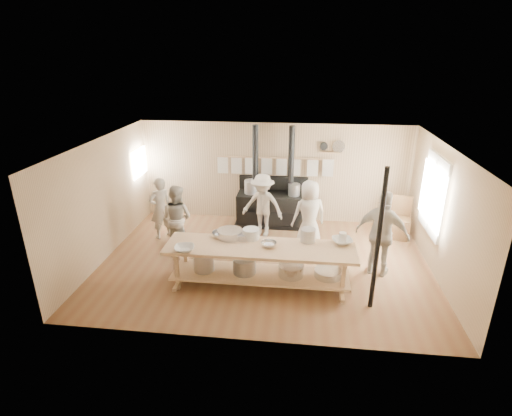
# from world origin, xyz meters

# --- Properties ---
(ground) EXTENTS (7.00, 7.00, 0.00)m
(ground) POSITION_xyz_m (0.00, 0.00, 0.00)
(ground) COLOR brown
(ground) RESTS_ON ground
(room_shell) EXTENTS (7.00, 7.00, 7.00)m
(room_shell) POSITION_xyz_m (0.00, 0.00, 1.62)
(room_shell) COLOR tan
(room_shell) RESTS_ON ground
(window_right) EXTENTS (0.09, 1.50, 1.65)m
(window_right) POSITION_xyz_m (3.47, 0.60, 1.50)
(window_right) COLOR beige
(window_right) RESTS_ON ground
(left_opening) EXTENTS (0.00, 0.90, 0.90)m
(left_opening) POSITION_xyz_m (-3.45, 2.00, 1.60)
(left_opening) COLOR white
(left_opening) RESTS_ON ground
(stove) EXTENTS (1.90, 0.75, 2.60)m
(stove) POSITION_xyz_m (-0.01, 2.12, 0.52)
(stove) COLOR black
(stove) RESTS_ON ground
(towel_rail) EXTENTS (3.00, 0.04, 0.47)m
(towel_rail) POSITION_xyz_m (-0.00, 2.40, 1.55)
(towel_rail) COLOR tan
(towel_rail) RESTS_ON ground
(back_wall_shelf) EXTENTS (0.63, 0.14, 0.32)m
(back_wall_shelf) POSITION_xyz_m (1.46, 2.43, 2.00)
(back_wall_shelf) COLOR tan
(back_wall_shelf) RESTS_ON ground
(prep_table) EXTENTS (3.60, 0.90, 0.85)m
(prep_table) POSITION_xyz_m (-0.01, -0.90, 0.52)
(prep_table) COLOR tan
(prep_table) RESTS_ON ground
(support_post) EXTENTS (0.08, 0.08, 2.60)m
(support_post) POSITION_xyz_m (2.05, -1.35, 1.30)
(support_post) COLOR black
(support_post) RESTS_ON ground
(cook_far_left) EXTENTS (0.65, 0.65, 1.52)m
(cook_far_left) POSITION_xyz_m (-2.61, 1.00, 0.76)
(cook_far_left) COLOR beige
(cook_far_left) RESTS_ON ground
(cook_left) EXTENTS (0.88, 0.77, 1.54)m
(cook_left) POSITION_xyz_m (-2.04, 0.46, 0.77)
(cook_left) COLOR beige
(cook_left) RESTS_ON ground
(cook_center) EXTENTS (0.91, 0.75, 1.61)m
(cook_center) POSITION_xyz_m (0.93, 0.91, 0.81)
(cook_center) COLOR beige
(cook_center) RESTS_ON ground
(cook_right) EXTENTS (1.14, 0.82, 1.80)m
(cook_right) POSITION_xyz_m (2.36, -0.18, 0.90)
(cook_right) COLOR beige
(cook_right) RESTS_ON ground
(cook_by_window) EXTENTS (1.12, 0.79, 1.57)m
(cook_by_window) POSITION_xyz_m (-0.19, 1.42, 0.79)
(cook_by_window) COLOR beige
(cook_by_window) RESTS_ON ground
(chair) EXTENTS (0.56, 0.56, 1.01)m
(chair) POSITION_xyz_m (3.15, 1.68, 0.30)
(chair) COLOR brown
(chair) RESTS_ON ground
(bowl_white_a) EXTENTS (0.44, 0.44, 0.09)m
(bowl_white_a) POSITION_xyz_m (-1.36, -1.23, 0.89)
(bowl_white_a) COLOR silver
(bowl_white_a) RESTS_ON prep_table
(bowl_steel_a) EXTENTS (0.47, 0.47, 0.11)m
(bowl_steel_a) POSITION_xyz_m (-0.82, -0.57, 0.90)
(bowl_steel_a) COLOR silver
(bowl_steel_a) RESTS_ON prep_table
(bowl_white_b) EXTENTS (0.45, 0.45, 0.09)m
(bowl_white_b) POSITION_xyz_m (1.55, -0.57, 0.90)
(bowl_white_b) COLOR silver
(bowl_white_b) RESTS_ON prep_table
(bowl_steel_b) EXTENTS (0.37, 0.37, 0.09)m
(bowl_steel_b) POSITION_xyz_m (0.16, -0.88, 0.90)
(bowl_steel_b) COLOR silver
(bowl_steel_b) RESTS_ON prep_table
(roasting_pan) EXTENTS (0.52, 0.35, 0.11)m
(roasting_pan) POSITION_xyz_m (-0.55, -0.57, 0.91)
(roasting_pan) COLOR #B2B2B7
(roasting_pan) RESTS_ON prep_table
(mixing_bowl_large) EXTENTS (0.61, 0.61, 0.16)m
(mixing_bowl_large) POSITION_xyz_m (-0.63, -0.57, 0.93)
(mixing_bowl_large) COLOR silver
(mixing_bowl_large) RESTS_ON prep_table
(bucket_galv) EXTENTS (0.32, 0.32, 0.26)m
(bucket_galv) POSITION_xyz_m (0.89, -0.57, 0.98)
(bucket_galv) COLOR gray
(bucket_galv) RESTS_ON prep_table
(deep_bowl_enamel) EXTENTS (0.40, 0.40, 0.20)m
(deep_bowl_enamel) POSITION_xyz_m (-0.21, -0.57, 0.95)
(deep_bowl_enamel) COLOR silver
(deep_bowl_enamel) RESTS_ON prep_table
(pitcher) EXTENTS (0.15, 0.15, 0.22)m
(pitcher) POSITION_xyz_m (1.55, -0.57, 0.96)
(pitcher) COLOR silver
(pitcher) RESTS_ON prep_table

